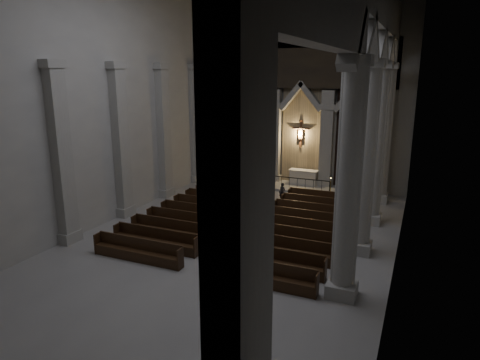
{
  "coord_description": "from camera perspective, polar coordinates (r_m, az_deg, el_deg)",
  "views": [
    {
      "loc": [
        7.56,
        -16.16,
        7.52
      ],
      "look_at": [
        -0.69,
        3.0,
        2.23
      ],
      "focal_mm": 32.0,
      "sensor_mm": 36.0,
      "label": 1
    }
  ],
  "objects": [
    {
      "name": "candle_stand_right",
      "position": [
        26.83,
        11.93,
        -1.62
      ],
      "size": [
        0.21,
        0.21,
        1.25
      ],
      "color": "#A38A32",
      "rests_on": "ground"
    },
    {
      "name": "altar",
      "position": [
        29.11,
        8.47,
        0.4
      ],
      "size": [
        1.94,
        0.77,
        0.98
      ],
      "color": "beige",
      "rests_on": "sanctuary_step"
    },
    {
      "name": "sanctuary_step",
      "position": [
        28.78,
        7.27,
        -0.89
      ],
      "size": [
        8.5,
        2.6,
        0.15
      ],
      "primitive_type": "cube",
      "color": "#A6A49B",
      "rests_on": "ground"
    },
    {
      "name": "worshipper",
      "position": [
        25.47,
        5.64,
        -1.67
      ],
      "size": [
        0.49,
        0.4,
        1.15
      ],
      "primitive_type": "imported",
      "rotation": [
        0.0,
        0.0,
        -0.34
      ],
      "color": "black",
      "rests_on": "ground"
    },
    {
      "name": "room",
      "position": [
        17.84,
        -1.83,
        14.48
      ],
      "size": [
        24.0,
        24.1,
        12.0
      ],
      "color": "gray",
      "rests_on": "ground"
    },
    {
      "name": "sanctuary_wall",
      "position": [
        28.72,
        8.22,
        12.27
      ],
      "size": [
        14.0,
        0.77,
        12.0
      ],
      "color": "#A6A49B",
      "rests_on": "ground"
    },
    {
      "name": "pews",
      "position": [
        21.08,
        0.82,
        -5.81
      ],
      "size": [
        9.53,
        10.56,
        0.92
      ],
      "color": "black",
      "rests_on": "ground"
    },
    {
      "name": "candle_stand_left",
      "position": [
        28.32,
        0.4,
        -0.3
      ],
      "size": [
        0.26,
        0.26,
        1.54
      ],
      "color": "#A38A32",
      "rests_on": "ground"
    },
    {
      "name": "right_arcade",
      "position": [
        17.61,
        17.16,
        14.62
      ],
      "size": [
        1.0,
        24.0,
        12.0
      ],
      "color": "#A6A49B",
      "rests_on": "ground"
    },
    {
      "name": "altar_rail",
      "position": [
        27.47,
        6.59,
        -0.27
      ],
      "size": [
        5.31,
        0.09,
        1.04
      ],
      "color": "black",
      "rests_on": "ground"
    },
    {
      "name": "left_pilasters",
      "position": [
        24.58,
        -12.66,
        5.43
      ],
      "size": [
        0.6,
        13.0,
        8.03
      ],
      "color": "#A6A49B",
      "rests_on": "ground"
    }
  ]
}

